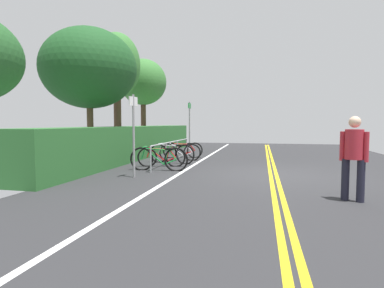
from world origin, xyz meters
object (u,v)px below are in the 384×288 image
(bicycle_1, at_px, (161,157))
(bicycle_2, at_px, (172,154))
(bicycle_3, at_px, (180,152))
(tree_extra, at_px, (143,83))
(pedestrian, at_px, (354,153))
(sign_post_near, at_px, (134,128))
(bike_rack, at_px, (172,147))
(sign_post_far, at_px, (190,123))
(tree_mid, at_px, (89,69))
(bicycle_4, at_px, (183,150))
(tree_far_right, at_px, (117,66))
(bicycle_0, at_px, (159,159))

(bicycle_1, height_order, bicycle_2, bicycle_2)
(bicycle_3, height_order, tree_extra, tree_extra)
(tree_extra, bearing_deg, bicycle_2, -149.35)
(pedestrian, height_order, sign_post_near, sign_post_near)
(bike_rack, distance_m, bicycle_3, 0.91)
(bicycle_2, distance_m, sign_post_far, 3.52)
(bike_rack, distance_m, bicycle_1, 0.96)
(bike_rack, xyz_separation_m, sign_post_near, (-3.12, 0.14, 0.74))
(sign_post_near, height_order, tree_mid, tree_mid)
(bicycle_2, distance_m, sign_post_near, 3.27)
(bicycle_1, height_order, pedestrian, pedestrian)
(bicycle_1, bearing_deg, tree_extra, 26.27)
(bicycle_3, xyz_separation_m, tree_mid, (-1.46, 3.00, 3.09))
(tree_extra, bearing_deg, bicycle_1, -153.73)
(bicycle_4, bearing_deg, bicycle_1, 178.94)
(bicycle_2, relative_size, sign_post_near, 0.81)
(bicycle_2, bearing_deg, tree_mid, 101.15)
(bike_rack, relative_size, bicycle_4, 2.81)
(bicycle_2, bearing_deg, bike_rack, -41.29)
(bicycle_3, height_order, tree_mid, tree_mid)
(tree_far_right, bearing_deg, sign_post_near, -150.28)
(sign_post_far, height_order, tree_mid, tree_mid)
(bike_rack, height_order, bicycle_0, bike_rack)
(bicycle_4, bearing_deg, tree_extra, 41.24)
(tree_far_right, bearing_deg, sign_post_far, -75.24)
(bicycle_3, bearing_deg, bicycle_1, 174.55)
(bike_rack, distance_m, sign_post_near, 3.21)
(pedestrian, xyz_separation_m, sign_post_far, (7.95, 4.98, 0.56))
(bicycle_4, relative_size, sign_post_far, 0.65)
(sign_post_near, relative_size, tree_far_right, 0.40)
(bicycle_3, relative_size, bicycle_4, 1.00)
(bicycle_0, bearing_deg, bicycle_1, 13.01)
(bicycle_1, relative_size, tree_far_right, 0.29)
(sign_post_near, distance_m, tree_extra, 9.43)
(bicycle_0, height_order, bicycle_3, bicycle_0)
(bicycle_1, bearing_deg, bicycle_2, -5.68)
(bicycle_1, relative_size, bicycle_2, 0.90)
(bike_rack, bearing_deg, tree_mid, 101.28)
(bicycle_0, height_order, tree_mid, tree_mid)
(pedestrian, relative_size, tree_far_right, 0.28)
(bicycle_2, xyz_separation_m, sign_post_near, (-3.12, 0.14, 0.98))
(bike_rack, xyz_separation_m, sign_post_far, (3.33, 0.12, 0.87))
(sign_post_near, relative_size, tree_extra, 0.44)
(bicycle_0, relative_size, tree_mid, 0.38)
(bicycle_2, relative_size, tree_mid, 0.37)
(bike_rack, xyz_separation_m, bicycle_2, (-0.01, 0.01, -0.24))
(bicycle_1, height_order, tree_extra, tree_extra)
(bicycle_2, relative_size, tree_extra, 0.36)
(bicycle_3, distance_m, pedestrian, 7.30)
(bicycle_1, bearing_deg, sign_post_far, 0.30)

